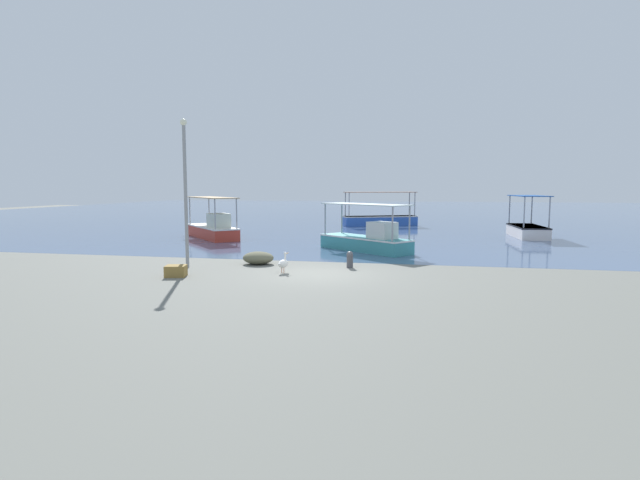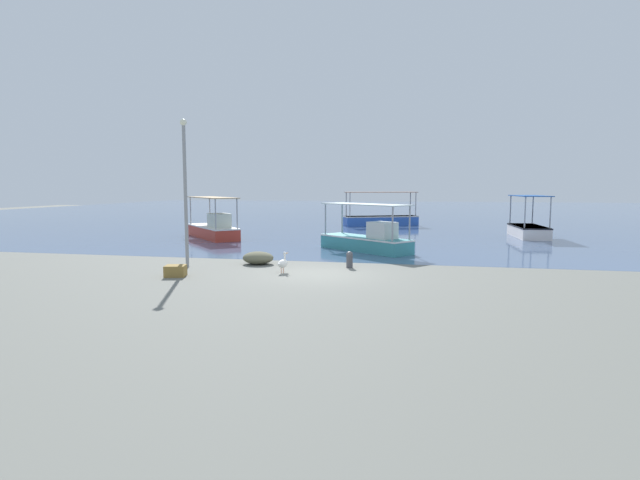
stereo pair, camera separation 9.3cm
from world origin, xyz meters
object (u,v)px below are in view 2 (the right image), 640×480
net_pile (258,258)px  cargo_crate (175,271)px  fishing_boat_far_left (367,239)px  fishing_boat_center (528,229)px  fishing_boat_far_right (381,219)px  pelican (283,263)px  lamp_post (185,185)px  mooring_bollard (350,259)px  fishing_boat_near_left (214,228)px

net_pile → cargo_crate: bearing=-120.8°
fishing_boat_far_left → cargo_crate: fishing_boat_far_left is taller
fishing_boat_center → cargo_crate: size_ratio=6.43×
fishing_boat_far_right → pelican: fishing_boat_far_right is taller
lamp_post → net_pile: bearing=26.2°
mooring_bollard → cargo_crate: (-6.04, -3.30, -0.15)m
fishing_boat_near_left → mooring_bollard: (10.26, -9.82, -0.29)m
fishing_boat_near_left → net_pile: size_ratio=4.03×
fishing_boat_near_left → mooring_bollard: fishing_boat_near_left is taller
fishing_boat_center → cargo_crate: bearing=-131.3°
fishing_boat_far_right → pelican: size_ratio=7.99×
pelican → net_pile: pelican is taller
fishing_boat_near_left → fishing_boat_center: bearing=13.5°
fishing_boat_far_right → pelican: 24.20m
fishing_boat_near_left → pelican: bearing=-55.6°
pelican → fishing_boat_far_right: bearing=85.8°
fishing_boat_far_right → fishing_boat_far_left: 17.02m
pelican → net_pile: (-1.64, 1.88, -0.10)m
pelican → mooring_bollard: (2.35, 1.74, -0.01)m
cargo_crate → lamp_post: bearing=105.4°
lamp_post → fishing_boat_near_left: bearing=108.3°
pelican → cargo_crate: size_ratio=1.10×
fishing_boat_near_left → mooring_bollard: bearing=-43.7°
fishing_boat_near_left → cargo_crate: bearing=-72.2°
fishing_boat_far_left → pelican: fishing_boat_far_left is taller
fishing_boat_center → fishing_boat_far_left: size_ratio=0.91×
fishing_boat_far_left → cargo_crate: size_ratio=7.10×
fishing_boat_far_right → lamp_post: 24.48m
fishing_boat_near_left → lamp_post: (3.63, -10.98, 2.73)m
fishing_boat_center → pelican: (-12.07, -16.36, -0.18)m
fishing_boat_near_left → pelican: fishing_boat_near_left is taller
net_pile → cargo_crate: 4.00m
fishing_boat_far_right → fishing_boat_near_left: size_ratio=1.19×
fishing_boat_center → pelican: size_ratio=5.86×
fishing_boat_near_left → fishing_boat_far_left: bearing=-23.1°
pelican → net_pile: 2.49m
fishing_boat_far_left → mooring_bollard: (-0.13, -5.39, -0.25)m
lamp_post → cargo_crate: (0.59, -2.14, -3.17)m
pelican → lamp_post: bearing=172.3°
fishing_boat_center → mooring_bollard: bearing=-123.6°
fishing_boat_far_right → net_pile: (-3.40, -22.26, -0.31)m
pelican → net_pile: bearing=131.1°
fishing_boat_near_left → fishing_boat_far_left: size_ratio=1.04×
fishing_boat_near_left → cargo_crate: (4.22, -13.12, -0.44)m
fishing_boat_far_right → pelican: (-1.76, -24.14, -0.21)m
fishing_boat_center → mooring_bollard: (-9.72, -14.62, -0.19)m
fishing_boat_far_left → lamp_post: bearing=-135.9°
mooring_bollard → cargo_crate: mooring_bollard is taller
fishing_boat_near_left → net_pile: 11.54m
pelican → mooring_bollard: pelican is taller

